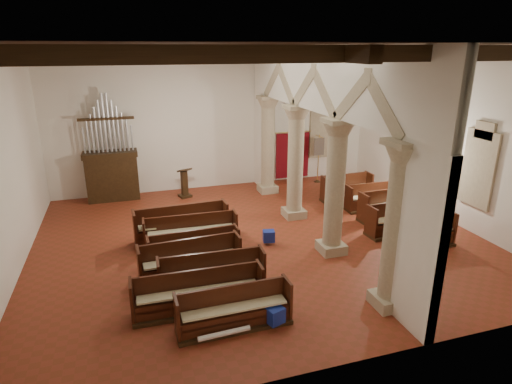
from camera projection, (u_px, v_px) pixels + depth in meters
The scene contains 32 objects.
floor at pixel (260, 239), 13.90m from camera, with size 14.00×14.00×0.00m, color maroon.
ceiling at pixel (260, 44), 11.97m from camera, with size 14.00×14.00×0.00m, color black.
wall_back at pixel (217, 119), 18.35m from camera, with size 14.00×0.02×6.00m, color white.
wall_front at pixel (365, 223), 7.51m from camera, with size 14.00×0.02×6.00m, color white.
wall_left at pixel (1, 168), 10.95m from camera, with size 0.02×12.00×6.00m, color white.
wall_right at pixel (451, 136), 14.91m from camera, with size 0.02×12.00×6.00m, color white.
ceiling_beams at pixel (260, 51), 12.02m from camera, with size 13.80×11.80×0.30m, color #342210, non-canonical shape.
arcade at pixel (315, 127), 13.26m from camera, with size 0.90×11.90×6.00m.
window_right_a at pixel (480, 169), 13.81m from camera, with size 0.03×1.00×2.20m, color #347656.
window_right_b at pixel (404, 143), 17.42m from camera, with size 0.03×1.00×2.20m, color #347656.
window_back at pixel (322, 131), 20.01m from camera, with size 1.00×0.03×2.20m, color #347656.
pipe_organ at pixel (111, 167), 17.15m from camera, with size 2.10×0.85×4.40m.
lectern at pixel (184, 185), 17.66m from camera, with size 0.61×0.64×1.28m.
dossal_curtain at pixel (292, 155), 19.86m from camera, with size 1.80×0.07×2.17m.
processional_banner at pixel (318, 166), 19.57m from camera, with size 0.51×0.65×2.23m.
hymnal_box_a at pixel (275, 315), 9.49m from camera, with size 0.37×0.30×0.37m, color navy.
hymnal_box_b at pixel (248, 266), 11.71m from camera, with size 0.28×0.23×0.28m, color #151F96.
hymnal_box_c at pixel (269, 236), 13.47m from camera, with size 0.36×0.29×0.36m, color #163A9A.
tube_heater_a at pixel (224, 333), 9.08m from camera, with size 0.11×0.11×1.14m, color white.
tube_heater_b at pixel (175, 303), 10.16m from camera, with size 0.11×0.11×1.10m, color white.
nave_pew_0 at pixel (234, 315), 9.45m from camera, with size 2.58×0.68×0.97m.
nave_pew_1 at pixel (199, 298), 10.06m from camera, with size 3.09×0.74×1.00m.
nave_pew_2 at pixel (212, 279), 10.85m from camera, with size 2.73×0.81×1.02m.
nave_pew_3 at pixel (191, 266), 11.48m from camera, with size 2.75×0.86×1.08m.
nave_pew_4 at pixel (195, 253), 12.29m from camera, with size 2.64×0.73×0.96m.
nave_pew_5 at pixel (191, 235), 13.42m from camera, with size 2.93×0.77×0.98m.
nave_pew_6 at pixel (182, 229), 13.75m from camera, with size 3.00×0.88×1.14m.
aisle_pew_0 at pixel (422, 235), 13.34m from camera, with size 2.05×0.80×1.06m.
aisle_pew_1 at pixel (396, 223), 14.23m from camera, with size 2.13×0.85×1.08m.
aisle_pew_2 at pixel (386, 210), 15.36m from camera, with size 2.08×0.87×1.10m.
aisle_pew_3 at pixel (371, 201), 16.38m from camera, with size 2.01×0.70×1.01m.
aisle_pew_4 at pixel (347, 192), 17.31m from camera, with size 2.10×0.76×1.08m.
Camera 1 is at (-3.91, -12.04, 5.93)m, focal length 30.00 mm.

